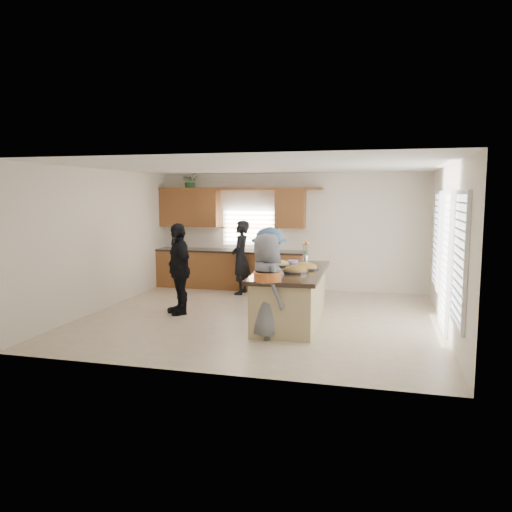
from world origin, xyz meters
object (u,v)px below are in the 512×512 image
(salad_bowl, at_px, (267,276))
(woman_left_mid, at_px, (265,264))
(woman_right_front, at_px, (266,286))
(woman_left_front, at_px, (179,269))
(woman_left_back, at_px, (241,257))
(island, at_px, (291,297))
(woman_right_back, at_px, (269,277))

(salad_bowl, distance_m, woman_left_mid, 3.34)
(woman_left_mid, height_order, woman_right_front, woman_right_front)
(woman_left_front, bearing_deg, salad_bowl, 16.04)
(salad_bowl, xyz_separation_m, woman_left_mid, (-0.80, 3.23, -0.29))
(woman_left_mid, height_order, woman_left_front, woman_left_front)
(woman_left_back, bearing_deg, woman_left_front, -17.02)
(island, relative_size, woman_left_front, 1.56)
(island, height_order, salad_bowl, salad_bowl)
(woman_left_back, xyz_separation_m, woman_left_mid, (0.62, -0.20, -0.11))
(island, distance_m, woman_left_mid, 2.24)
(woman_left_back, bearing_deg, salad_bowl, 22.00)
(woman_left_front, distance_m, woman_right_back, 1.94)
(woman_left_back, xyz_separation_m, woman_left_front, (-0.63, -2.13, 0.03))
(woman_left_mid, relative_size, woman_right_front, 0.88)
(woman_left_mid, height_order, woman_right_back, woman_right_back)
(salad_bowl, distance_m, woman_right_back, 0.89)
(woman_left_back, bearing_deg, woman_left_mid, 71.30)
(woman_left_front, distance_m, woman_right_front, 2.30)
(woman_right_back, bearing_deg, woman_right_front, -169.51)
(salad_bowl, xyz_separation_m, woman_left_back, (-1.43, 3.44, -0.18))
(woman_left_back, relative_size, woman_right_back, 0.98)
(island, height_order, woman_left_back, woman_left_back)
(island, xyz_separation_m, woman_left_front, (-2.21, 0.08, 0.43))
(woman_left_front, bearing_deg, woman_right_front, 18.75)
(woman_left_back, distance_m, woman_right_front, 3.55)
(woman_right_back, bearing_deg, woman_left_front, 78.12)
(woman_left_mid, bearing_deg, woman_right_front, 24.69)
(woman_left_mid, relative_size, woman_right_back, 0.85)
(island, distance_m, salad_bowl, 1.37)
(woman_left_front, relative_size, woman_right_back, 1.01)
(woman_right_back, bearing_deg, salad_bowl, -167.60)
(salad_bowl, height_order, woman_right_back, woman_right_back)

